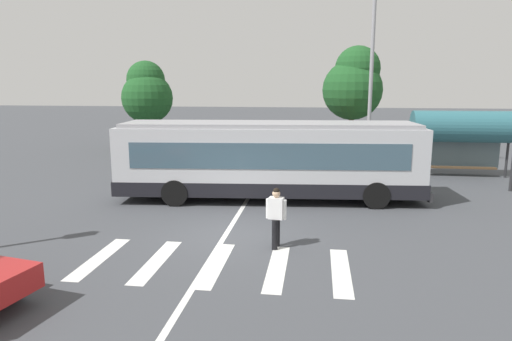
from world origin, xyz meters
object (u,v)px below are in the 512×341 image
object	(u,v)px
parked_car_silver	(236,147)
parked_car_champagne	(370,149)
twin_arm_street_lamp	(372,55)
background_tree_right	(354,84)
parked_car_red	(328,149)
city_transit_bus	(269,160)
parked_car_blue	(280,149)
background_tree_left	(147,93)
pedestrian_crossing_street	(276,214)
bus_stop_shelter	(461,128)
parked_car_charcoal	(191,146)

from	to	relation	value
parked_car_silver	parked_car_champagne	bearing A→B (deg)	-0.59
twin_arm_street_lamp	parked_car_champagne	bearing A→B (deg)	80.22
twin_arm_street_lamp	background_tree_right	world-z (taller)	twin_arm_street_lamp
twin_arm_street_lamp	parked_car_red	bearing A→B (deg)	134.70
city_transit_bus	parked_car_champagne	xyz separation A→B (m)	(4.92, 9.41, -0.82)
city_transit_bus	parked_car_blue	distance (m)	8.92
background_tree_left	twin_arm_street_lamp	bearing A→B (deg)	-20.51
parked_car_blue	twin_arm_street_lamp	distance (m)	7.32
background_tree_right	parked_car_silver	bearing A→B (deg)	-148.92
pedestrian_crossing_street	background_tree_left	distance (m)	21.25
city_transit_bus	parked_car_champagne	size ratio (longest dim) A/B	2.61
parked_car_silver	background_tree_left	xyz separation A→B (m)	(-6.81, 3.27, 3.19)
city_transit_bus	parked_car_silver	bearing A→B (deg)	108.02
background_tree_left	bus_stop_shelter	bearing A→B (deg)	-20.35
parked_car_silver	parked_car_blue	xyz separation A→B (m)	(2.77, -0.62, 0.00)
parked_car_charcoal	twin_arm_street_lamp	size ratio (longest dim) A/B	0.47
background_tree_right	city_transit_bus	bearing A→B (deg)	-106.81
parked_car_champagne	twin_arm_street_lamp	distance (m)	5.63
twin_arm_street_lamp	parked_car_charcoal	bearing A→B (deg)	168.66
pedestrian_crossing_street	parked_car_champagne	bearing A→B (deg)	74.31
parked_car_red	parked_car_charcoal	bearing A→B (deg)	-179.87
pedestrian_crossing_street	parked_car_silver	xyz separation A→B (m)	(-3.86, 14.87, -0.20)
parked_car_silver	bus_stop_shelter	xyz separation A→B (m)	(11.88, -3.66, 1.65)
parked_car_champagne	background_tree_left	size ratio (longest dim) A/B	0.75
bus_stop_shelter	twin_arm_street_lamp	distance (m)	5.74
pedestrian_crossing_street	parked_car_charcoal	size ratio (longest dim) A/B	0.38
parked_car_champagne	background_tree_right	world-z (taller)	background_tree_right
parked_car_red	background_tree_left	world-z (taller)	background_tree_left
parked_car_silver	bus_stop_shelter	size ratio (longest dim) A/B	1.00
parked_car_red	parked_car_blue	bearing A→B (deg)	-168.17
parked_car_charcoal	background_tree_left	xyz separation A→B (m)	(-4.02, 3.32, 3.19)
parked_car_blue	twin_arm_street_lamp	world-z (taller)	twin_arm_street_lamp
bus_stop_shelter	parked_car_red	bearing A→B (deg)	150.10
parked_car_charcoal	background_tree_left	bearing A→B (deg)	140.46
parked_car_red	twin_arm_street_lamp	world-z (taller)	twin_arm_street_lamp
pedestrian_crossing_street	twin_arm_street_lamp	distance (m)	14.20
pedestrian_crossing_street	bus_stop_shelter	distance (m)	13.86
city_transit_bus	parked_car_champagne	world-z (taller)	city_transit_bus
parked_car_blue	parked_car_red	xyz separation A→B (m)	(2.79, 0.59, 0.00)
parked_car_red	pedestrian_crossing_street	bearing A→B (deg)	-96.56
city_transit_bus	parked_car_red	size ratio (longest dim) A/B	2.61
pedestrian_crossing_street	parked_car_charcoal	distance (m)	16.24
pedestrian_crossing_street	background_tree_right	distance (m)	19.89
parked_car_blue	parked_car_red	size ratio (longest dim) A/B	0.99
parked_car_charcoal	parked_car_champagne	distance (m)	10.80
parked_car_blue	bus_stop_shelter	distance (m)	9.75
bus_stop_shelter	background_tree_left	size ratio (longest dim) A/B	0.76
pedestrian_crossing_street	twin_arm_street_lamp	bearing A→B (deg)	73.38
parked_car_red	twin_arm_street_lamp	distance (m)	6.02
parked_car_blue	bus_stop_shelter	bearing A→B (deg)	-18.50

